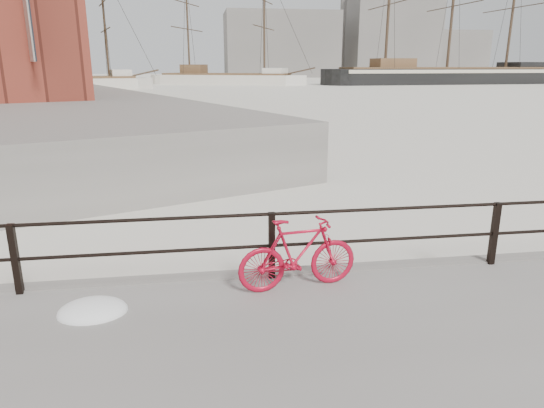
{
  "coord_description": "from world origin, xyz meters",
  "views": [
    {
      "loc": [
        -4.47,
        -6.66,
        3.37
      ],
      "look_at": [
        -3.25,
        1.5,
        1.0
      ],
      "focal_mm": 32.0,
      "sensor_mm": 36.0,
      "label": 1
    }
  ],
  "objects_px": {
    "bicycle": "(298,254)",
    "schooner_left": "(69,90)",
    "barque_black": "(445,84)",
    "schooner_mid": "(227,85)"
  },
  "relations": [
    {
      "from": "bicycle",
      "to": "schooner_left",
      "type": "xyz_separation_m",
      "value": [
        -19.46,
        68.23,
        -0.86
      ]
    },
    {
      "from": "barque_black",
      "to": "schooner_left",
      "type": "height_order",
      "value": "barque_black"
    },
    {
      "from": "bicycle",
      "to": "schooner_left",
      "type": "distance_m",
      "value": 70.96
    },
    {
      "from": "schooner_mid",
      "to": "bicycle",
      "type": "bearing_deg",
      "value": -69.45
    },
    {
      "from": "barque_black",
      "to": "schooner_left",
      "type": "bearing_deg",
      "value": -172.82
    },
    {
      "from": "bicycle",
      "to": "schooner_left",
      "type": "relative_size",
      "value": 0.07
    },
    {
      "from": "bicycle",
      "to": "barque_black",
      "type": "relative_size",
      "value": 0.03
    },
    {
      "from": "bicycle",
      "to": "schooner_left",
      "type": "bearing_deg",
      "value": 97.99
    },
    {
      "from": "schooner_mid",
      "to": "schooner_left",
      "type": "bearing_deg",
      "value": -122.32
    },
    {
      "from": "bicycle",
      "to": "schooner_mid",
      "type": "relative_size",
      "value": 0.05
    }
  ]
}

